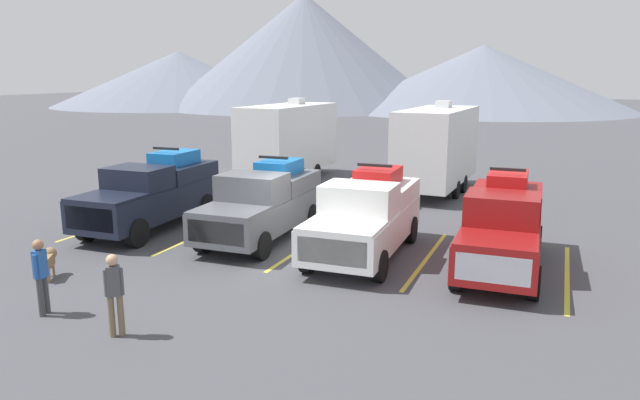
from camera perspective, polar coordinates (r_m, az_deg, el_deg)
ground_plane at (r=17.04m, az=-2.39°, el=-5.16°), size 240.00×240.00×0.00m
pickup_truck_a at (r=20.32m, az=-16.03°, el=0.73°), size 2.30×5.73×2.62m
pickup_truck_b at (r=18.39m, az=-5.59°, el=-0.20°), size 2.30×5.49×2.50m
pickup_truck_c at (r=16.65m, az=4.54°, el=-1.47°), size 2.35×5.53×2.51m
pickup_truck_d at (r=16.24m, az=17.46°, el=-2.33°), size 2.18×5.70×2.58m
lot_stripe_a at (r=21.69m, az=-19.23°, el=-2.03°), size 0.12×5.50×0.01m
lot_stripe_b at (r=19.49m, az=-11.15°, el=-3.14°), size 0.12×5.50×0.01m
lot_stripe_c at (r=17.78m, az=-1.24°, el=-4.40°), size 0.12×5.50×0.01m
lot_stripe_d at (r=16.70m, az=10.38°, el=-5.72°), size 0.12×5.50×0.01m
lot_stripe_e at (r=16.39m, az=23.05°, el=-6.88°), size 0.12×5.50×0.01m
camper_trailer_a at (r=28.41m, az=-3.14°, el=6.12°), size 2.70×7.45×3.94m
camper_trailer_b at (r=25.57m, az=11.37°, el=5.23°), size 2.60×7.43×3.95m
person_a at (r=13.83m, az=-25.68°, el=-6.37°), size 0.24×0.37×1.69m
person_b at (r=12.17m, az=-19.52°, el=-8.27°), size 0.32×0.31×1.70m
dog at (r=16.42m, az=-25.06°, el=-5.24°), size 0.61×0.82×0.74m
mountain_ridge at (r=85.73m, az=9.61°, el=12.86°), size 144.93×45.31×16.93m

